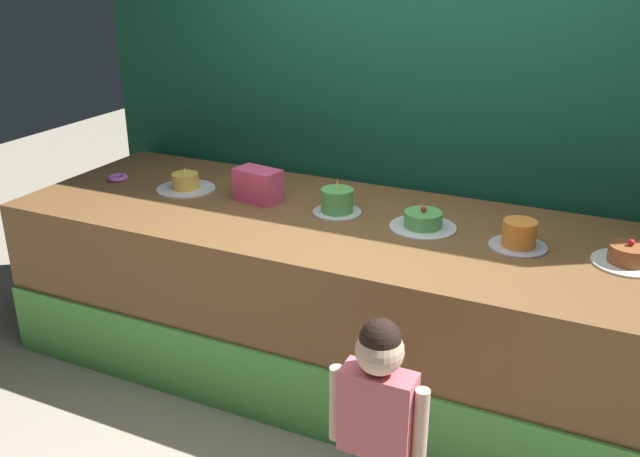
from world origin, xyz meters
name	(u,v)px	position (x,y,z in m)	size (l,w,h in m)	color
ground_plane	(323,439)	(0.00, 0.00, 0.00)	(12.00, 12.00, 0.00)	#ADA38E
stage_platform	(371,304)	(0.00, 0.61, 0.46)	(4.00, 1.26, 0.92)	brown
curtain_backdrop	(422,82)	(0.00, 1.34, 1.54)	(4.34, 0.08, 3.07)	#144C38
child_figure	(378,405)	(0.45, -0.47, 0.66)	(0.39, 0.18, 1.02)	#3F4C8C
pink_box	(258,185)	(-0.73, 0.69, 1.01)	(0.26, 0.15, 0.18)	#EE4F82
donut	(118,178)	(-1.70, 0.64, 0.93)	(0.12, 0.12, 0.03)	#CC66D8
cake_far_left	(186,183)	(-1.21, 0.67, 0.96)	(0.35, 0.35, 0.14)	silver
cake_left	(337,202)	(-0.24, 0.69, 0.98)	(0.27, 0.27, 0.20)	silver
cake_center_left	(423,221)	(0.24, 0.68, 0.95)	(0.34, 0.34, 0.12)	silver
cake_center_right	(519,236)	(0.73, 0.64, 0.98)	(0.28, 0.28, 0.13)	silver
cake_right	(629,256)	(1.21, 0.66, 0.96)	(0.32, 0.32, 0.12)	white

